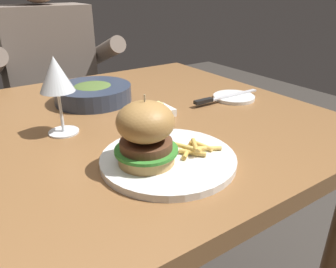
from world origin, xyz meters
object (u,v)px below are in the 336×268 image
Objects in this scene: burger_sandwich at (145,133)px; bread_plate at (234,97)px; main_plate at (168,159)px; table_knife at (221,97)px; butter_dish at (156,112)px; soup_bowl at (93,93)px; diner_person at (55,104)px; wine_glass at (56,77)px.

bread_plate is at bearing 25.40° from burger_sandwich.
main_plate is at bearing -151.43° from bread_plate.
main_plate is 0.43m from bread_plate.
table_knife is 2.74× the size of butter_dish.
burger_sandwich is 0.43m from soup_bowl.
butter_dish is (-0.22, 0.01, -0.00)m from table_knife.
main_plate is at bearing -93.06° from diner_person.
diner_person is at bearing 109.58° from table_knife.
soup_bowl is (0.02, 0.42, 0.02)m from main_plate.
diner_person is (0.10, 0.98, -0.25)m from burger_sandwich.
diner_person is (-0.06, 0.77, -0.19)m from butter_dish.
burger_sandwich is 1.52× the size of butter_dish.
butter_dish is (0.11, 0.22, 0.00)m from main_plate.
wine_glass reaches higher than bread_plate.
butter_dish reaches higher than table_knife.
table_knife is at bearing -70.42° from diner_person.
main_plate is 2.01× the size of burger_sandwich.
butter_dish reaches higher than bread_plate.
table_knife is at bearing -5.50° from wine_glass.
butter_dish is at bearing 62.90° from main_plate.
soup_bowl reaches higher than bread_plate.
main_plate is at bearing -93.22° from soup_bowl.
main_plate is 0.39m from table_knife.
bread_plate is 0.27m from butter_dish.
bread_plate is (0.43, 0.20, -0.07)m from burger_sandwich.
soup_bowl is at bearing -92.93° from diner_person.
wine_glass is at bearing -130.49° from soup_bowl.
wine_glass reaches higher than table_knife.
bread_plate is at bearing 28.57° from main_plate.
wine_glass is 0.80× the size of soup_bowl.
main_plate is at bearing -147.68° from table_knife.
diner_person is at bearing 94.41° from butter_dish.
soup_bowl is (-0.31, 0.21, 0.01)m from table_knife.
burger_sandwich is 0.27m from wine_glass.
wine_glass is at bearing 174.95° from bread_plate.
burger_sandwich is 0.43m from table_knife.
bread_plate is 0.42m from soup_bowl.
table_knife is (-0.05, 0.00, 0.01)m from bread_plate.
main_plate is 1.01m from diner_person.
butter_dish is (0.23, -0.03, -0.12)m from wine_glass.
bread_plate is 0.87m from diner_person.
diner_person is (-0.28, 0.78, -0.19)m from table_knife.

